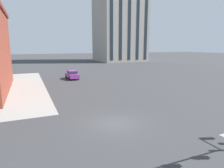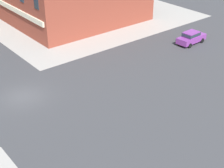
# 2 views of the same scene
# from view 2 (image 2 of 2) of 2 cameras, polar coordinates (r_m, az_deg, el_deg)

# --- Properties ---
(ground_plane) EXTENTS (320.00, 320.00, 0.00)m
(ground_plane) POSITION_cam_2_polar(r_m,az_deg,el_deg) (35.48, -14.47, -2.04)
(ground_plane) COLOR #38383A
(sidewalk_far_corner) EXTENTS (32.00, 32.00, 0.02)m
(sidewalk_far_corner) POSITION_cam_2_polar(r_m,az_deg,el_deg) (60.49, -5.75, 11.89)
(sidewalk_far_corner) COLOR gray
(sidewalk_far_corner) RESTS_ON ground
(car_main_southbound_far) EXTENTS (2.04, 4.48, 1.68)m
(car_main_southbound_far) POSITION_cam_2_polar(r_m,az_deg,el_deg) (47.65, 13.07, 7.61)
(car_main_southbound_far) COLOR #7A3389
(car_main_southbound_far) RESTS_ON ground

